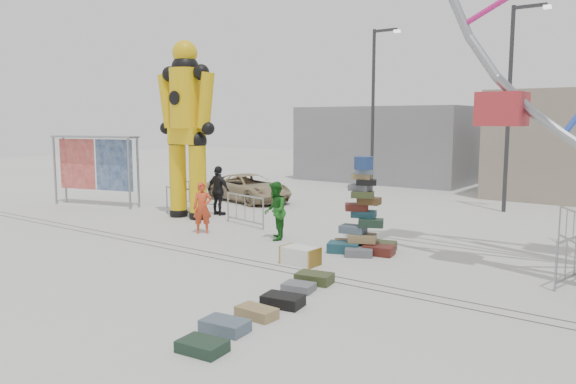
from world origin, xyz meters
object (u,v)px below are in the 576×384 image
Objects in this scene: pedestrian_green at (275,211)px; lamp_post_right at (512,98)px; pedestrian_black at (219,191)px; barricade_dummy_b at (185,202)px; steamer_trunk at (300,256)px; parked_suv at (249,188)px; banner_scaffold at (95,153)px; crash_test_dummy at (186,123)px; barricade_wheel_front at (575,259)px; lamp_post_left at (375,103)px; barricade_wheel_back at (574,229)px; barricade_dummy_c at (245,210)px; barricade_dummy_a at (198,194)px; suitcase_tower at (362,225)px; pedestrian_red at (202,208)px.

lamp_post_right is at bearing 122.80° from pedestrian_green.
barricade_dummy_b is at bearing 50.08° from pedestrian_black.
parked_suv reaches higher than steamer_trunk.
banner_scaffold is 6.77m from parked_suv.
barricade_wheel_front is (13.22, -0.73, -2.99)m from crash_test_dummy.
banner_scaffold is at bearing 151.21° from parked_suv.
barricade_dummy_b is (-7.67, 3.27, 0.33)m from steamer_trunk.
pedestrian_black is at bearing -100.47° from lamp_post_left.
pedestrian_black is 0.43× the size of parked_suv.
pedestrian_black is at bearing -150.12° from pedestrian_green.
barricade_wheel_back is at bearing -3.93° from banner_scaffold.
parked_suv is (-0.90, 4.61, -2.93)m from crash_test_dummy.
banner_scaffold is 8.27m from barricade_dummy_c.
pedestrian_black is (-12.71, 1.84, 0.40)m from barricade_wheel_front.
lamp_post_left is at bearing -97.08° from pedestrian_black.
parked_suv is at bearing -159.21° from lamp_post_right.
lamp_post_left reaches higher than barricade_dummy_a.
crash_test_dummy reaches higher than barricade_wheel_front.
pedestrian_black reaches higher than barricade_dummy_a.
crash_test_dummy is 3.36× the size of barricade_wheel_back.
barricade_wheel_back is at bearing 11.51° from barricade_dummy_b.
barricade_dummy_c is at bearing 96.96° from barricade_wheel_front.
suitcase_tower is at bearing -108.44° from parked_suv.
barricade_wheel_back is 0.45× the size of parked_suv.
lamp_post_right is 13.28m from barricade_dummy_b.
barricade_dummy_a is at bearing 167.19° from barricade_dummy_c.
steamer_trunk is 0.48× the size of barricade_dummy_a.
pedestrian_green is (2.26, -1.21, 0.35)m from barricade_dummy_c.
suitcase_tower is 0.60× the size of parked_suv.
lamp_post_right is at bearing 179.95° from barricade_wheel_back.
barricade_wheel_back is at bearing 28.90° from barricade_dummy_c.
parked_suv reaches higher than barricade_dummy_b.
crash_test_dummy is 5.54m from parked_suv.
pedestrian_black is at bearing -144.16° from parked_suv.
steamer_trunk is (12.66, -2.86, -2.02)m from banner_scaffold.
crash_test_dummy reaches higher than barricade_dummy_b.
banner_scaffold is 5.28m from barricade_dummy_b.
steamer_trunk is at bearing -72.11° from barricade_wheel_back.
barricade_dummy_a is 1.00× the size of barricade_wheel_front.
lamp_post_left is 8.42× the size of steamer_trunk.
barricade_dummy_a is 5.55m from pedestrian_red.
lamp_post_left reaches higher than barricade_wheel_front.
barricade_dummy_c is 5.82m from parked_suv.
banner_scaffold reaches higher than steamer_trunk.
barricade_wheel_front is 8.24m from pedestrian_green.
parked_suv is at bearing 129.50° from suitcase_tower.
crash_test_dummy reaches higher than banner_scaffold.
banner_scaffold is at bearing 99.77° from barricade_wheel_front.
lamp_post_right is 1.81× the size of parked_suv.
pedestrian_red is at bearing -25.14° from banner_scaffold.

